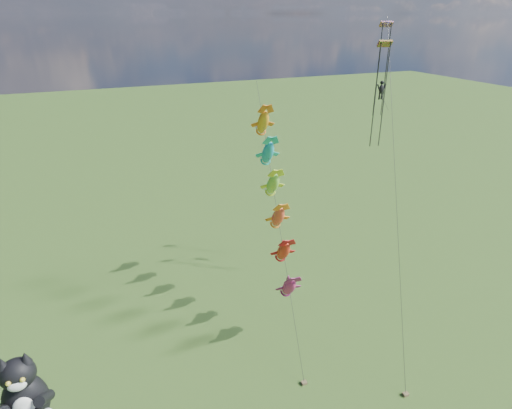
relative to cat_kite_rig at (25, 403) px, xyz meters
name	(u,v)px	position (x,y,z in m)	size (l,w,h in m)	color
cat_kite_rig	(25,403)	(0.00, 0.00, 0.00)	(2.40, 4.07, 10.74)	brown
fish_windsock_rig	(275,201)	(18.22, 11.18, 2.96)	(3.10, 15.75, 19.53)	brown
parafoil_rig	(383,85)	(28.54, 12.34, 11.38)	(7.68, 16.26, 24.74)	brown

